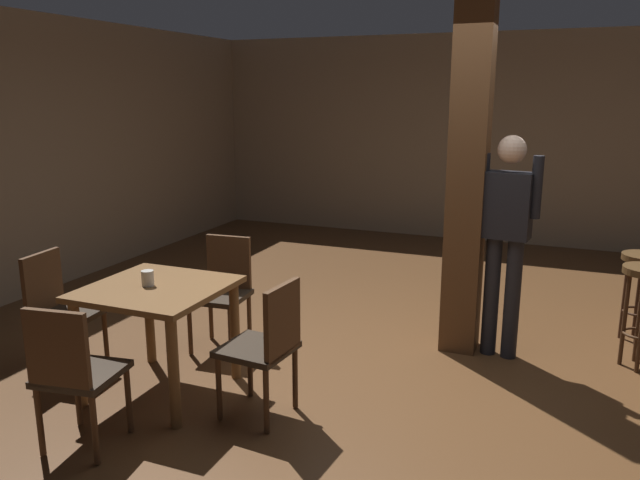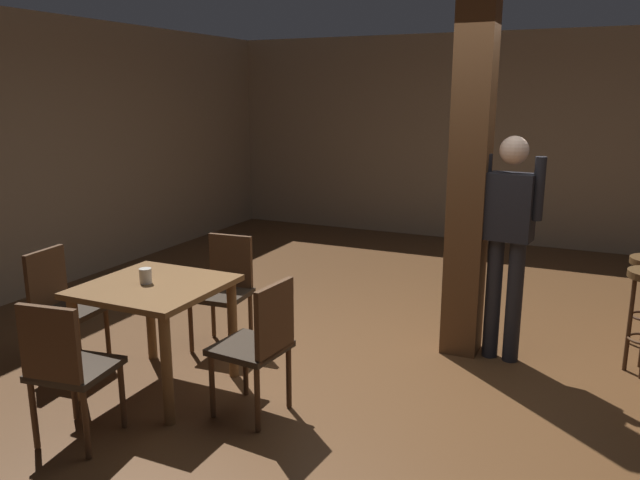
{
  "view_description": "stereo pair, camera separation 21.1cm",
  "coord_description": "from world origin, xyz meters",
  "px_view_note": "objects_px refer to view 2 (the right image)",
  "views": [
    {
      "loc": [
        1.08,
        -4.28,
        2.03
      ],
      "look_at": [
        -0.68,
        0.03,
        0.92
      ],
      "focal_mm": 35.0,
      "sensor_mm": 36.0,
      "label": 1
    },
    {
      "loc": [
        1.27,
        -4.19,
        2.03
      ],
      "look_at": [
        -0.68,
        0.03,
        0.92
      ],
      "focal_mm": 35.0,
      "sensor_mm": 36.0,
      "label": 2
    }
  ],
  "objects_px": {
    "chair_north": "(225,285)",
    "chair_west": "(61,302)",
    "napkin_cup": "(146,276)",
    "chair_east": "(260,342)",
    "standing_person": "(508,233)",
    "dining_table": "(155,303)",
    "chair_south": "(66,365)"
  },
  "relations": [
    {
      "from": "dining_table",
      "to": "standing_person",
      "type": "distance_m",
      "value": 2.6
    },
    {
      "from": "chair_east",
      "to": "standing_person",
      "type": "relative_size",
      "value": 0.52
    },
    {
      "from": "chair_south",
      "to": "standing_person",
      "type": "relative_size",
      "value": 0.52
    },
    {
      "from": "chair_east",
      "to": "napkin_cup",
      "type": "height_order",
      "value": "chair_east"
    },
    {
      "from": "chair_east",
      "to": "chair_north",
      "type": "xyz_separation_m",
      "value": [
        -0.84,
        0.89,
        0.0
      ]
    },
    {
      "from": "chair_west",
      "to": "napkin_cup",
      "type": "relative_size",
      "value": 8.54
    },
    {
      "from": "chair_west",
      "to": "dining_table",
      "type": "bearing_deg",
      "value": 1.04
    },
    {
      "from": "chair_south",
      "to": "chair_north",
      "type": "distance_m",
      "value": 1.66
    },
    {
      "from": "chair_west",
      "to": "chair_south",
      "type": "distance_m",
      "value": 1.19
    },
    {
      "from": "dining_table",
      "to": "chair_west",
      "type": "relative_size",
      "value": 0.99
    },
    {
      "from": "chair_east",
      "to": "chair_west",
      "type": "relative_size",
      "value": 1.0
    },
    {
      "from": "chair_west",
      "to": "chair_south",
      "type": "relative_size",
      "value": 1.0
    },
    {
      "from": "chair_south",
      "to": "chair_north",
      "type": "bearing_deg",
      "value": 90.55
    },
    {
      "from": "chair_north",
      "to": "napkin_cup",
      "type": "xyz_separation_m",
      "value": [
        -0.06,
        -0.86,
        0.31
      ]
    },
    {
      "from": "chair_north",
      "to": "chair_west",
      "type": "bearing_deg",
      "value": -135.22
    },
    {
      "from": "standing_person",
      "to": "chair_west",
      "type": "bearing_deg",
      "value": -152.72
    },
    {
      "from": "chair_east",
      "to": "chair_south",
      "type": "relative_size",
      "value": 1.0
    },
    {
      "from": "chair_west",
      "to": "chair_north",
      "type": "distance_m",
      "value": 1.23
    },
    {
      "from": "napkin_cup",
      "to": "chair_east",
      "type": "bearing_deg",
      "value": -1.92
    },
    {
      "from": "napkin_cup",
      "to": "standing_person",
      "type": "height_order",
      "value": "standing_person"
    },
    {
      "from": "chair_east",
      "to": "chair_north",
      "type": "height_order",
      "value": "same"
    },
    {
      "from": "chair_east",
      "to": "standing_person",
      "type": "height_order",
      "value": "standing_person"
    },
    {
      "from": "dining_table",
      "to": "standing_person",
      "type": "height_order",
      "value": "standing_person"
    },
    {
      "from": "dining_table",
      "to": "chair_north",
      "type": "xyz_separation_m",
      "value": [
        -0.0,
        0.85,
        -0.12
      ]
    },
    {
      "from": "chair_north",
      "to": "napkin_cup",
      "type": "bearing_deg",
      "value": -93.68
    },
    {
      "from": "chair_south",
      "to": "chair_north",
      "type": "relative_size",
      "value": 1.0
    },
    {
      "from": "napkin_cup",
      "to": "standing_person",
      "type": "relative_size",
      "value": 0.06
    },
    {
      "from": "standing_person",
      "to": "chair_north",
      "type": "bearing_deg",
      "value": -162.39
    },
    {
      "from": "dining_table",
      "to": "chair_east",
      "type": "height_order",
      "value": "chair_east"
    },
    {
      "from": "chair_west",
      "to": "chair_north",
      "type": "bearing_deg",
      "value": 44.78
    },
    {
      "from": "dining_table",
      "to": "chair_south",
      "type": "height_order",
      "value": "chair_south"
    },
    {
      "from": "chair_north",
      "to": "napkin_cup",
      "type": "relative_size",
      "value": 8.54
    }
  ]
}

